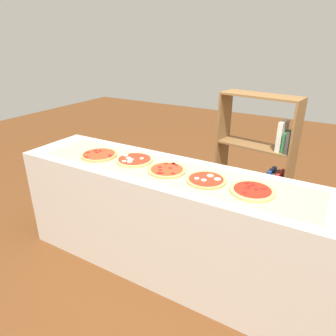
{
  "coord_description": "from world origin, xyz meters",
  "views": [
    {
      "loc": [
        1.08,
        -1.83,
        1.85
      ],
      "look_at": [
        0.0,
        0.0,
        0.93
      ],
      "focal_mm": 32.69,
      "sensor_mm": 36.0,
      "label": 1
    }
  ],
  "objects": [
    {
      "name": "ground_plane",
      "position": [
        0.0,
        0.0,
        0.0
      ],
      "size": [
        12.0,
        12.0,
        0.0
      ],
      "primitive_type": "plane",
      "color": "brown"
    },
    {
      "name": "counter",
      "position": [
        0.0,
        0.0,
        0.46
      ],
      "size": [
        2.58,
        0.64,
        0.91
      ],
      "primitive_type": "cube",
      "color": "beige",
      "rests_on": "ground_plane"
    },
    {
      "name": "parchment_paper",
      "position": [
        0.0,
        0.0,
        0.91
      ],
      "size": [
        2.2,
        0.45,
        0.0
      ],
      "primitive_type": "cube",
      "color": "tan",
      "rests_on": "counter"
    },
    {
      "name": "pizza_pepperoni_0",
      "position": [
        -0.65,
        -0.04,
        0.93
      ],
      "size": [
        0.3,
        0.3,
        0.03
      ],
      "color": "tan",
      "rests_on": "parchment_paper"
    },
    {
      "name": "pizza_mozzarella_1",
      "position": [
        -0.33,
        0.02,
        0.93
      ],
      "size": [
        0.3,
        0.3,
        0.03
      ],
      "color": "#DBB26B",
      "rests_on": "parchment_paper"
    },
    {
      "name": "pizza_pepperoni_2",
      "position": [
        -0.0,
        -0.02,
        0.92
      ],
      "size": [
        0.29,
        0.29,
        0.02
      ],
      "color": "tan",
      "rests_on": "parchment_paper"
    },
    {
      "name": "pizza_mozzarella_3",
      "position": [
        0.33,
        -0.03,
        0.92
      ],
      "size": [
        0.28,
        0.28,
        0.02
      ],
      "color": "tan",
      "rests_on": "parchment_paper"
    },
    {
      "name": "pizza_pepperoni_4",
      "position": [
        0.65,
        -0.03,
        0.93
      ],
      "size": [
        0.29,
        0.29,
        0.03
      ],
      "color": "#DBB26B",
      "rests_on": "parchment_paper"
    },
    {
      "name": "bookshelf",
      "position": [
        0.51,
        0.87,
        0.6
      ],
      "size": [
        0.73,
        0.34,
        1.39
      ],
      "color": "brown",
      "rests_on": "ground_plane"
    }
  ]
}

